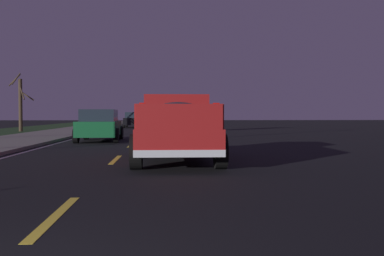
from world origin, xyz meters
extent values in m
plane|color=black|center=(27.00, 0.00, 0.00)|extent=(144.00, 144.00, 0.00)
cube|color=slate|center=(27.00, 5.70, 0.06)|extent=(108.00, 4.00, 0.12)
cube|color=yellow|center=(2.85, 0.00, 0.00)|extent=(2.40, 0.14, 0.01)
cube|color=yellow|center=(9.72, 0.00, 0.00)|extent=(2.40, 0.14, 0.01)
cube|color=yellow|center=(15.56, 0.00, 0.00)|extent=(2.40, 0.14, 0.01)
cube|color=yellow|center=(21.04, 0.00, 0.00)|extent=(2.40, 0.14, 0.01)
cube|color=yellow|center=(27.45, 0.00, 0.00)|extent=(2.40, 0.14, 0.01)
cube|color=yellow|center=(34.16, 0.00, 0.00)|extent=(2.40, 0.14, 0.01)
cube|color=yellow|center=(39.81, 0.00, 0.00)|extent=(2.40, 0.14, 0.01)
cube|color=yellow|center=(45.52, 0.00, 0.00)|extent=(2.40, 0.14, 0.01)
cube|color=yellow|center=(50.86, 0.00, 0.00)|extent=(2.40, 0.14, 0.01)
cube|color=yellow|center=(57.85, 0.00, 0.00)|extent=(2.40, 0.14, 0.01)
cube|color=yellow|center=(64.02, 0.00, 0.00)|extent=(2.40, 0.14, 0.01)
cube|color=yellow|center=(70.87, 0.00, 0.00)|extent=(2.40, 0.14, 0.01)
cube|color=yellow|center=(76.84, 0.00, 0.00)|extent=(2.40, 0.14, 0.01)
cube|color=silver|center=(27.00, 3.40, 0.00)|extent=(108.00, 0.14, 0.01)
cube|color=maroon|center=(9.26, -1.75, 0.67)|extent=(5.42, 2.05, 0.60)
cube|color=maroon|center=(10.45, -1.76, 1.42)|extent=(2.18, 1.86, 0.90)
cube|color=#1E2833|center=(9.40, -1.75, 1.47)|extent=(0.05, 1.44, 0.50)
cube|color=maroon|center=(8.19, -0.80, 1.25)|extent=(3.02, 0.11, 0.56)
cube|color=maroon|center=(8.17, -2.68, 1.25)|extent=(3.02, 0.11, 0.56)
cube|color=maroon|center=(6.60, -1.72, 1.25)|extent=(0.10, 1.88, 0.56)
cube|color=silver|center=(6.60, -1.72, 0.45)|extent=(0.14, 2.00, 0.16)
cube|color=red|center=(6.62, -0.92, 1.45)|extent=(0.06, 0.14, 0.20)
cube|color=red|center=(6.60, -2.52, 1.45)|extent=(0.06, 0.14, 0.20)
ellipsoid|color=#232833|center=(8.18, -1.74, 1.29)|extent=(2.61, 1.55, 0.64)
sphere|color=silver|center=(8.69, -1.38, 1.15)|extent=(0.40, 0.40, 0.40)
sphere|color=beige|center=(7.58, -2.03, 1.13)|extent=(0.34, 0.34, 0.34)
cylinder|color=black|center=(11.05, -0.77, 0.42)|extent=(0.84, 0.28, 0.84)
cylinder|color=black|center=(11.03, -2.77, 0.42)|extent=(0.84, 0.28, 0.84)
cylinder|color=black|center=(7.49, -0.73, 0.42)|extent=(0.84, 0.28, 0.84)
cylinder|color=black|center=(7.47, -2.73, 0.42)|extent=(0.84, 0.28, 0.84)
cube|color=maroon|center=(40.91, -1.68, 0.63)|extent=(4.44, 1.89, 0.70)
cube|color=#1E2833|center=(40.66, -1.67, 1.26)|extent=(2.50, 1.63, 0.56)
cylinder|color=black|center=(42.43, -0.81, 0.34)|extent=(0.68, 0.22, 0.68)
cylinder|color=black|center=(42.39, -2.61, 0.34)|extent=(0.68, 0.22, 0.68)
cylinder|color=black|center=(39.44, -0.75, 0.34)|extent=(0.68, 0.22, 0.68)
cylinder|color=black|center=(39.40, -2.55, 0.34)|extent=(0.68, 0.22, 0.68)
cube|color=red|center=(38.76, -1.63, 0.68)|extent=(0.11, 1.51, 0.10)
cube|color=#14592D|center=(18.56, 1.72, 0.63)|extent=(4.45, 1.92, 0.70)
cube|color=#1E2833|center=(18.31, 1.72, 1.26)|extent=(2.51, 1.65, 0.56)
cylinder|color=black|center=(20.03, 2.66, 0.34)|extent=(0.68, 0.22, 0.68)
cylinder|color=black|center=(20.08, 0.86, 0.34)|extent=(0.68, 0.22, 0.68)
cylinder|color=black|center=(17.04, 2.58, 0.34)|extent=(0.68, 0.22, 0.68)
cylinder|color=black|center=(17.09, 0.78, 0.34)|extent=(0.68, 0.22, 0.68)
cube|color=red|center=(16.41, 1.66, 0.68)|extent=(0.12, 1.51, 0.10)
cube|color=black|center=(40.91, 1.55, 0.63)|extent=(4.43, 1.87, 0.70)
cube|color=#1E2833|center=(40.66, 1.56, 1.26)|extent=(2.49, 1.62, 0.56)
cylinder|color=black|center=(42.42, 2.43, 0.34)|extent=(0.68, 0.22, 0.68)
cylinder|color=black|center=(42.39, 0.63, 0.34)|extent=(0.68, 0.22, 0.68)
cylinder|color=black|center=(39.43, 2.48, 0.34)|extent=(0.68, 0.22, 0.68)
cylinder|color=black|center=(39.40, 0.68, 0.34)|extent=(0.68, 0.22, 0.68)
cube|color=red|center=(38.76, 1.59, 0.68)|extent=(0.10, 1.51, 0.10)
cylinder|color=#423323|center=(31.28, 9.64, 2.02)|extent=(0.28, 0.28, 4.05)
cylinder|color=#423323|center=(31.10, 9.89, 4.04)|extent=(0.42, 0.60, 0.95)
cylinder|color=#423323|center=(31.31, 10.07, 3.97)|extent=(0.16, 0.93, 0.96)
cylinder|color=#423323|center=(31.22, 9.12, 2.76)|extent=(0.19, 1.09, 0.78)
cylinder|color=#423323|center=(30.92, 9.39, 2.97)|extent=(0.78, 0.61, 1.12)
camera|label=1|loc=(-2.69, -1.37, 1.29)|focal=40.19mm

